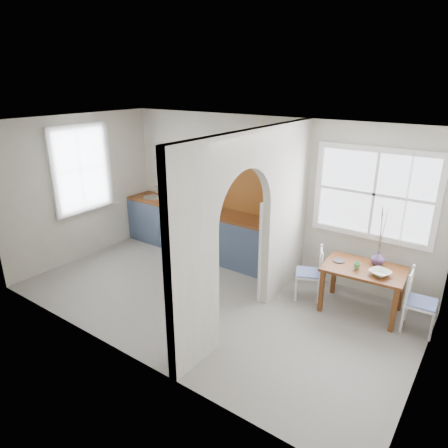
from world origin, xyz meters
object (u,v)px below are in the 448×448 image
Objects in this scene: chair_right at (421,302)px; chair_left at (308,273)px; dining_table at (362,289)px; vase at (378,258)px; kettle at (265,218)px.

chair_left is at bearing 88.10° from chair_right.
chair_left is (-0.78, -0.08, 0.07)m from dining_table.
chair_left is at bearing -162.46° from vase.
vase is at bearing 20.21° from kettle.
kettle is 1.85m from vase.
dining_table is 0.79m from chair_left.
kettle reaches higher than vase.
vase is at bearing 66.76° from chair_right.
chair_left is 0.97× the size of chair_right.
chair_left is 1.15m from kettle.
vase is (-0.67, 0.24, 0.36)m from chair_right.
vase reaches higher than dining_table.
chair_left reaches higher than dining_table.
chair_right is at bearing 67.86° from chair_left.
dining_table is 5.15× the size of kettle.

